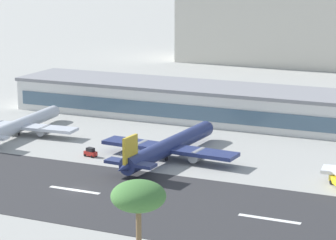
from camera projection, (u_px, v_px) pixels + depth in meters
The scene contains 10 objects.
ground_plane at pixel (77, 190), 151.57m from camera, with size 1400.00×1400.00×0.00m, color #9E9E99.
runway_strip at pixel (76, 190), 151.25m from camera, with size 800.00×36.24×0.08m, color #2D2D30.
runway_centreline_dash_4 at pixel (75, 190), 151.39m from camera, with size 12.00×1.20×0.01m, color white.
runway_centreline_dash_5 at pixel (269, 219), 134.68m from camera, with size 12.00×1.20×0.01m, color white.
terminal_building at pixel (239, 105), 212.76m from camera, with size 143.19×22.85×10.25m.
distant_hotel_block at pixel (283, 19), 326.34m from camera, with size 93.28×31.56×40.76m, color beige.
airliner_black_tail_gate_0 at pixel (19, 126), 197.58m from camera, with size 33.48×41.00×8.56m.
airliner_gold_tail_gate_1 at pixel (167, 148), 173.33m from camera, with size 35.21×46.43×9.69m.
service_baggage_tug_1 at pixel (91, 152), 176.89m from camera, with size 3.46×2.42×2.20m.
palm_tree_2 at pixel (138, 198), 99.77m from camera, with size 7.76×7.76×17.75m.
Camera 1 is at (76.17, -124.33, 47.95)m, focal length 77.11 mm.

